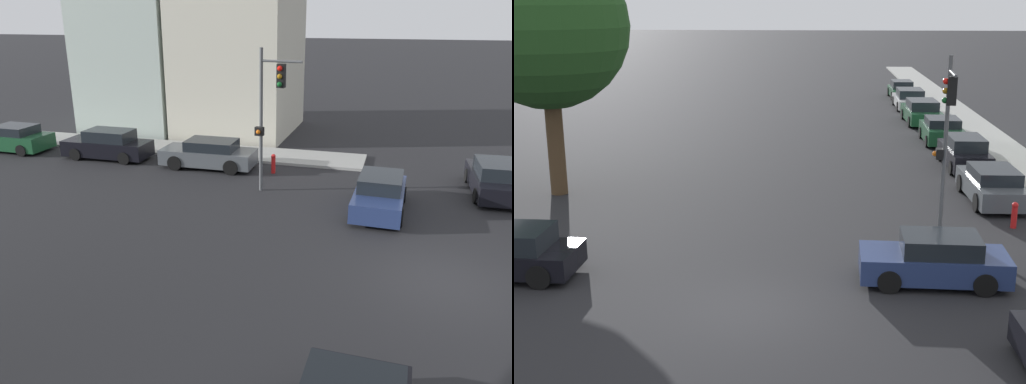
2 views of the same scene
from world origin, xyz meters
The scene contains 9 objects.
ground_plane centered at (0.00, 0.00, 0.00)m, with size 300.00×300.00×0.00m, color black.
rowhouse_backdrop centered at (16.76, 14.33, 5.19)m, with size 8.18×13.05×10.56m.
traffic_signal centered at (5.91, 6.64, 3.77)m, with size 0.50×1.86×5.86m.
crossing_car_0 centered at (4.96, 2.07, 0.66)m, with size 4.11×1.99×1.39m.
crossing_car_2 centered at (8.16, -2.48, 0.67)m, with size 4.40×2.13×1.43m.
parked_car_0 centered at (8.51, 10.31, 0.67)m, with size 1.97×4.56×1.38m.
parked_car_1 centered at (8.61, 15.93, 0.71)m, with size 1.82×4.49×1.51m.
parked_car_2 centered at (8.60, 21.72, 0.67)m, with size 2.07×3.98×1.40m.
fire_hydrant centered at (8.50, 7.10, 0.49)m, with size 0.22×0.22×0.92m.
Camera 1 is at (-13.30, 1.65, 7.06)m, focal length 35.00 mm.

